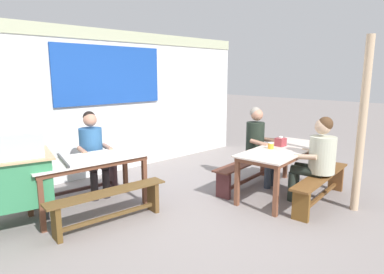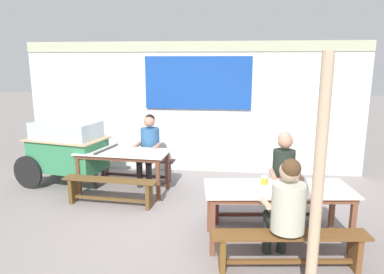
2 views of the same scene
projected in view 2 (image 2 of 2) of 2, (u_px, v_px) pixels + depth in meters
name	position (u px, v px, depth m)	size (l,w,h in m)	color
ground_plane	(171.00, 224.00, 4.94)	(40.00, 40.00, 0.00)	gray
backdrop_wall	(192.00, 104.00, 7.13)	(6.79, 0.23, 2.62)	silver
dining_table_far	(123.00, 156.00, 6.03)	(1.60, 0.80, 0.73)	silver
dining_table_near	(278.00, 193.00, 4.31)	(1.86, 0.92, 0.73)	beige
bench_far_back	(136.00, 166.00, 6.68)	(1.52, 0.37, 0.43)	#4F322E
bench_far_front	(110.00, 189.00, 5.53)	(1.53, 0.35, 0.43)	brown
bench_near_back	(266.00, 202.00, 4.97)	(1.67, 0.47, 0.43)	brown
bench_near_front	(289.00, 245.00, 3.80)	(1.71, 0.46, 0.43)	brown
food_cart	(67.00, 148.00, 6.37)	(1.84, 1.14, 1.18)	#358254
person_center_facing	(149.00, 145.00, 6.48)	(0.49, 0.56, 1.29)	#2A2528
person_near_front	(286.00, 206.00, 3.77)	(0.52, 0.62, 1.27)	#212A23
person_right_near_table	(284.00, 174.00, 4.81)	(0.43, 0.53, 1.30)	#2E3845
tissue_box	(287.00, 180.00, 4.38)	(0.15, 0.13, 0.15)	#97343A
condiment_jar	(265.00, 180.00, 4.41)	(0.09, 0.09, 0.10)	gold
wooden_support_post	(318.00, 182.00, 3.18)	(0.11, 0.11, 2.33)	tan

